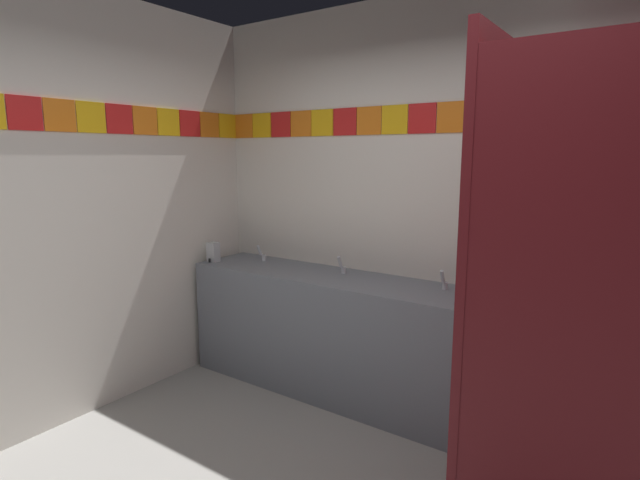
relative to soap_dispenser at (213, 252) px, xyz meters
name	(u,v)px	position (x,y,z in m)	size (l,w,h in m)	color
wall_back	(450,206)	(1.79, 0.47, 0.44)	(3.84, 0.09, 2.79)	silver
wall_side	(31,212)	(-0.17, -1.30, 0.44)	(0.09, 3.46, 2.79)	silver
vanity_counter	(335,333)	(1.08, 0.16, -0.51)	(2.32, 0.55, 0.88)	slate
faucet_left	(262,255)	(0.31, 0.25, -0.03)	(0.04, 0.10, 0.14)	silver
faucet_center	(342,267)	(1.08, 0.25, -0.03)	(0.04, 0.10, 0.14)	silver
faucet_right	(444,282)	(1.85, 0.25, -0.03)	(0.04, 0.10, 0.14)	silver
soap_dispenser	(213,252)	(0.00, 0.00, 0.00)	(0.09, 0.09, 0.16)	#B7BABF
stall_divider	(537,314)	(2.58, -0.61, 0.13)	(0.92, 1.55, 2.17)	maroon
toilet	(634,443)	(2.96, 0.04, -0.65)	(0.39, 0.49, 0.74)	white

